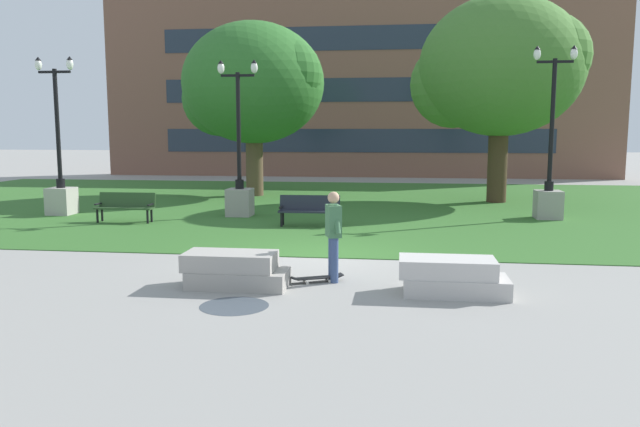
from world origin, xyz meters
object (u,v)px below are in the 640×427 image
at_px(lamp_post_left, 61,183).
at_px(lamp_post_right, 240,185).
at_px(lamp_post_center, 549,185).
at_px(concrete_block_center, 235,270).
at_px(concrete_block_left, 452,277).
at_px(park_bench_near_left, 309,208).
at_px(park_bench_near_right, 126,205).
at_px(skateboard, 317,278).
at_px(person_skateboarder, 333,231).

height_order(lamp_post_left, lamp_post_right, lamp_post_left).
height_order(lamp_post_center, lamp_post_right, lamp_post_center).
xyz_separation_m(concrete_block_center, concrete_block_left, (3.89, -0.02, 0.00)).
bearing_deg(park_bench_near_left, park_bench_near_right, 179.45).
bearing_deg(skateboard, park_bench_near_right, 135.42).
distance_m(concrete_block_left, person_skateboarder, 2.34).
bearing_deg(person_skateboarder, park_bench_near_right, 137.08).
xyz_separation_m(lamp_post_left, lamp_post_center, (16.03, 1.07, 0.04)).
xyz_separation_m(concrete_block_center, person_skateboarder, (1.74, 0.64, 0.66)).
bearing_deg(lamp_post_center, concrete_block_center, -128.11).
bearing_deg(lamp_post_right, person_skateboarder, -64.53).
relative_size(lamp_post_center, lamp_post_right, 1.07).
distance_m(skateboard, lamp_post_left, 12.79).
height_order(concrete_block_center, concrete_block_left, same).
distance_m(lamp_post_left, lamp_post_center, 16.06).
xyz_separation_m(person_skateboarder, lamp_post_center, (5.93, 9.14, 0.15)).
xyz_separation_m(lamp_post_left, lamp_post_right, (6.05, 0.42, -0.03)).
distance_m(concrete_block_left, lamp_post_left, 15.06).
xyz_separation_m(concrete_block_center, lamp_post_left, (-8.35, 8.71, 0.76)).
relative_size(concrete_block_center, park_bench_near_left, 1.03).
bearing_deg(person_skateboarder, concrete_block_left, -17.19).
height_order(park_bench_near_left, lamp_post_left, lamp_post_left).
bearing_deg(lamp_post_center, skateboard, -124.00).
relative_size(concrete_block_center, lamp_post_left, 0.36).
height_order(park_bench_near_left, park_bench_near_right, same).
bearing_deg(person_skateboarder, lamp_post_left, 141.37).
height_order(concrete_block_left, park_bench_near_right, park_bench_near_right).
xyz_separation_m(skateboard, lamp_post_center, (6.23, 9.24, 1.02)).
bearing_deg(park_bench_near_left, lamp_post_right, 144.61).
xyz_separation_m(concrete_block_left, park_bench_near_left, (-3.59, 7.30, 0.23)).
height_order(concrete_block_center, skateboard, concrete_block_center).
bearing_deg(concrete_block_left, person_skateboarder, 162.81).
bearing_deg(lamp_post_center, park_bench_near_left, -161.24).
height_order(lamp_post_left, lamp_post_center, lamp_post_center).
relative_size(park_bench_near_left, lamp_post_center, 0.34).
bearing_deg(lamp_post_left, park_bench_near_right, -25.37).
bearing_deg(lamp_post_left, lamp_post_right, 3.95).
bearing_deg(lamp_post_right, concrete_block_center, -75.85).
bearing_deg(park_bench_near_right, lamp_post_right, 29.62).
distance_m(concrete_block_left, park_bench_near_right, 11.89).
bearing_deg(lamp_post_center, concrete_block_left, -111.11).
xyz_separation_m(person_skateboarder, skateboard, (-0.30, -0.10, -0.88)).
relative_size(person_skateboarder, park_bench_near_left, 0.94).
relative_size(person_skateboarder, skateboard, 1.69).
xyz_separation_m(lamp_post_center, lamp_post_right, (-9.97, -0.66, -0.06)).
relative_size(concrete_block_center, park_bench_near_right, 1.04).
xyz_separation_m(skateboard, park_bench_near_left, (-1.14, 6.74, 0.45)).
xyz_separation_m(skateboard, park_bench_near_right, (-6.89, 6.79, 0.45)).
height_order(park_bench_near_right, lamp_post_center, lamp_post_center).
distance_m(concrete_block_center, skateboard, 1.55).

